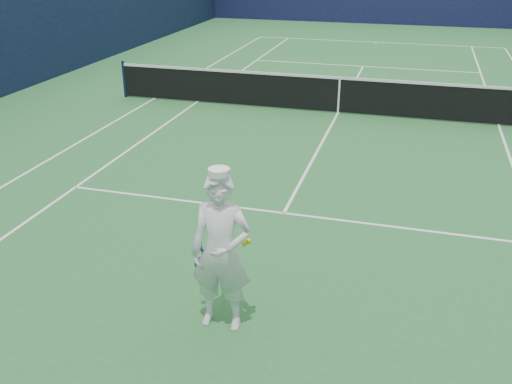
% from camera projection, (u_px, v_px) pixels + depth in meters
% --- Properties ---
extents(ground, '(80.00, 80.00, 0.00)m').
position_uv_depth(ground, '(338.00, 113.00, 15.54)').
color(ground, '#266631').
rests_on(ground, ground).
extents(court_markings, '(11.03, 23.83, 0.01)m').
position_uv_depth(court_markings, '(338.00, 113.00, 15.54)').
color(court_markings, white).
rests_on(court_markings, ground).
extents(windscreen_fence, '(20.12, 36.12, 4.00)m').
position_uv_depth(windscreen_fence, '(342.00, 38.00, 14.72)').
color(windscreen_fence, '#0F1339').
rests_on(windscreen_fence, ground).
extents(tennis_net, '(12.88, 0.09, 1.07)m').
position_uv_depth(tennis_net, '(339.00, 93.00, 15.31)').
color(tennis_net, '#141E4C').
rests_on(tennis_net, ground).
extents(tennis_player, '(0.82, 0.52, 2.08)m').
position_uv_depth(tennis_player, '(221.00, 252.00, 6.70)').
color(tennis_player, white).
rests_on(tennis_player, ground).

